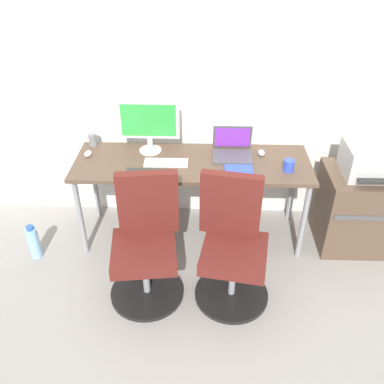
# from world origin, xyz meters

# --- Properties ---
(ground_plane) EXTENTS (5.28, 5.28, 0.00)m
(ground_plane) POSITION_xyz_m (0.00, 0.00, 0.00)
(ground_plane) COLOR gray
(back_wall) EXTENTS (4.40, 0.04, 2.60)m
(back_wall) POSITION_xyz_m (0.00, 0.38, 1.30)
(back_wall) COLOR silver
(back_wall) RESTS_ON ground
(desk) EXTENTS (1.86, 0.61, 0.73)m
(desk) POSITION_xyz_m (0.00, 0.00, 0.66)
(desk) COLOR brown
(desk) RESTS_ON ground
(office_chair_left) EXTENTS (0.54, 0.54, 0.94)m
(office_chair_left) POSITION_xyz_m (-0.30, -0.64, 0.42)
(office_chair_left) COLOR black
(office_chair_left) RESTS_ON ground
(office_chair_right) EXTENTS (0.54, 0.54, 0.94)m
(office_chair_right) POSITION_xyz_m (0.30, -0.64, 0.42)
(office_chair_right) COLOR black
(office_chair_right) RESTS_ON ground
(side_cabinet) EXTENTS (0.58, 0.52, 0.68)m
(side_cabinet) POSITION_xyz_m (1.35, -0.05, 0.34)
(side_cabinet) COLOR brown
(side_cabinet) RESTS_ON ground
(printer) EXTENTS (0.38, 0.40, 0.24)m
(printer) POSITION_xyz_m (1.35, -0.05, 0.80)
(printer) COLOR #B7B7B7
(printer) RESTS_ON side_cabinet
(water_bottle_on_floor) EXTENTS (0.09, 0.09, 0.31)m
(water_bottle_on_floor) POSITION_xyz_m (-1.27, -0.33, 0.15)
(water_bottle_on_floor) COLOR #8CBFF2
(water_bottle_on_floor) RESTS_ON ground
(desktop_monitor) EXTENTS (0.48, 0.18, 0.43)m
(desktop_monitor) POSITION_xyz_m (-0.35, 0.16, 0.98)
(desktop_monitor) COLOR silver
(desktop_monitor) RESTS_ON desk
(open_laptop) EXTENTS (0.31, 0.26, 0.23)m
(open_laptop) POSITION_xyz_m (0.32, 0.12, 0.78)
(open_laptop) COLOR #4C4C51
(open_laptop) RESTS_ON desk
(keyboard_by_monitor) EXTENTS (0.34, 0.12, 0.02)m
(keyboard_by_monitor) POSITION_xyz_m (-0.32, -0.20, 0.74)
(keyboard_by_monitor) COLOR #2D2D2D
(keyboard_by_monitor) RESTS_ON desk
(keyboard_by_laptop) EXTENTS (0.34, 0.12, 0.02)m
(keyboard_by_laptop) POSITION_xyz_m (-0.20, -0.04, 0.74)
(keyboard_by_laptop) COLOR silver
(keyboard_by_laptop) RESTS_ON desk
(mouse_by_monitor) EXTENTS (0.06, 0.10, 0.03)m
(mouse_by_monitor) POSITION_xyz_m (-0.84, 0.07, 0.75)
(mouse_by_monitor) COLOR silver
(mouse_by_monitor) RESTS_ON desk
(mouse_by_laptop) EXTENTS (0.06, 0.10, 0.03)m
(mouse_by_laptop) POSITION_xyz_m (0.55, 0.13, 0.75)
(mouse_by_laptop) COLOR #B7B7B7
(mouse_by_laptop) RESTS_ON desk
(coffee_mug) EXTENTS (0.08, 0.08, 0.09)m
(coffee_mug) POSITION_xyz_m (0.73, -0.12, 0.78)
(coffee_mug) COLOR blue
(coffee_mug) RESTS_ON desk
(pen_cup) EXTENTS (0.07, 0.07, 0.10)m
(pen_cup) POSITION_xyz_m (-0.84, 0.24, 0.78)
(pen_cup) COLOR slate
(pen_cup) RESTS_ON desk
(notebook) EXTENTS (0.21, 0.15, 0.03)m
(notebook) POSITION_xyz_m (0.35, -0.15, 0.74)
(notebook) COLOR blue
(notebook) RESTS_ON desk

